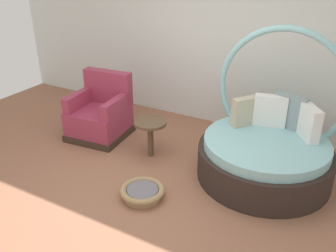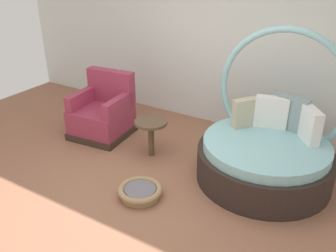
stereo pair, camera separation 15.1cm
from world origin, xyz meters
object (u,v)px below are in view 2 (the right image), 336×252
(red_armchair, at_px, (103,114))
(round_daybed, at_px, (267,150))
(pet_basket, at_px, (140,191))
(side_table, at_px, (151,127))

(red_armchair, bearing_deg, round_daybed, 3.04)
(round_daybed, relative_size, pet_basket, 3.52)
(round_daybed, distance_m, side_table, 1.52)
(pet_basket, height_order, side_table, side_table)
(round_daybed, height_order, side_table, round_daybed)
(side_table, bearing_deg, red_armchair, 169.88)
(round_daybed, height_order, red_armchair, round_daybed)
(red_armchair, relative_size, pet_basket, 1.84)
(pet_basket, bearing_deg, side_table, 115.73)
(red_armchair, height_order, side_table, red_armchair)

